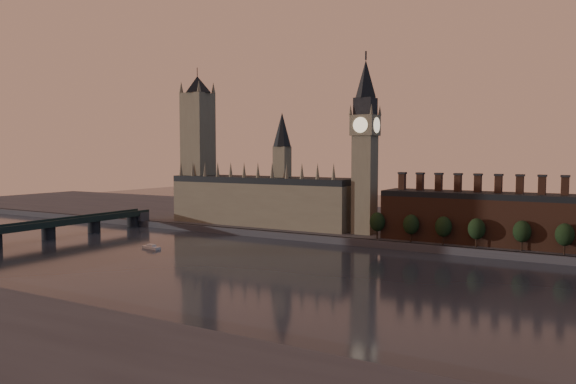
% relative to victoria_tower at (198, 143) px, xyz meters
% --- Properties ---
extents(ground, '(900.00, 900.00, 0.00)m').
position_rel_victoria_tower_xyz_m(ground, '(120.00, -115.00, -59.09)').
color(ground, black).
rests_on(ground, ground).
extents(north_bank, '(900.00, 182.00, 4.00)m').
position_rel_victoria_tower_xyz_m(north_bank, '(120.00, 63.04, -57.09)').
color(north_bank, '#46464B').
rests_on(north_bank, ground).
extents(palace_of_westminster, '(130.00, 30.30, 74.00)m').
position_rel_victoria_tower_xyz_m(palace_of_westminster, '(55.59, -0.09, -37.46)').
color(palace_of_westminster, '#756C53').
rests_on(palace_of_westminster, north_bank).
extents(victoria_tower, '(24.00, 24.00, 108.00)m').
position_rel_victoria_tower_xyz_m(victoria_tower, '(0.00, 0.00, 0.00)').
color(victoria_tower, '#756C53').
rests_on(victoria_tower, north_bank).
extents(big_ben, '(15.00, 15.00, 107.00)m').
position_rel_victoria_tower_xyz_m(big_ben, '(130.00, -5.00, -2.26)').
color(big_ben, '#756C53').
rests_on(big_ben, north_bank).
extents(chimney_block, '(110.00, 25.00, 37.00)m').
position_rel_victoria_tower_xyz_m(chimney_block, '(200.00, -5.00, -41.27)').
color(chimney_block, '#563121').
rests_on(chimney_block, north_bank).
extents(embankment_tree_0, '(8.60, 8.60, 14.88)m').
position_rel_victoria_tower_xyz_m(embankment_tree_0, '(143.97, -19.71, -45.62)').
color(embankment_tree_0, black).
rests_on(embankment_tree_0, north_bank).
extents(embankment_tree_1, '(8.60, 8.60, 14.88)m').
position_rel_victoria_tower_xyz_m(embankment_tree_1, '(163.78, -21.08, -45.62)').
color(embankment_tree_1, black).
rests_on(embankment_tree_1, north_bank).
extents(embankment_tree_2, '(8.60, 8.60, 14.88)m').
position_rel_victoria_tower_xyz_m(embankment_tree_2, '(181.23, -21.24, -45.62)').
color(embankment_tree_2, black).
rests_on(embankment_tree_2, north_bank).
extents(embankment_tree_3, '(8.60, 8.60, 14.88)m').
position_rel_victoria_tower_xyz_m(embankment_tree_3, '(198.02, -21.13, -45.62)').
color(embankment_tree_3, black).
rests_on(embankment_tree_3, north_bank).
extents(embankment_tree_4, '(8.60, 8.60, 14.88)m').
position_rel_victoria_tower_xyz_m(embankment_tree_4, '(219.29, -19.58, -45.62)').
color(embankment_tree_4, black).
rests_on(embankment_tree_4, north_bank).
extents(embankment_tree_5, '(8.60, 8.60, 14.88)m').
position_rel_victoria_tower_xyz_m(embankment_tree_5, '(238.28, -21.04, -45.62)').
color(embankment_tree_5, black).
rests_on(embankment_tree_5, north_bank).
extents(westminster_bridge, '(14.00, 200.00, 11.55)m').
position_rel_victoria_tower_xyz_m(westminster_bridge, '(-35.00, -117.70, -51.65)').
color(westminster_bridge, black).
rests_on(westminster_bridge, ground).
extents(river_boat, '(12.51, 5.28, 2.42)m').
position_rel_victoria_tower_xyz_m(river_boat, '(42.10, -91.27, -58.16)').
color(river_boat, silver).
rests_on(river_boat, ground).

